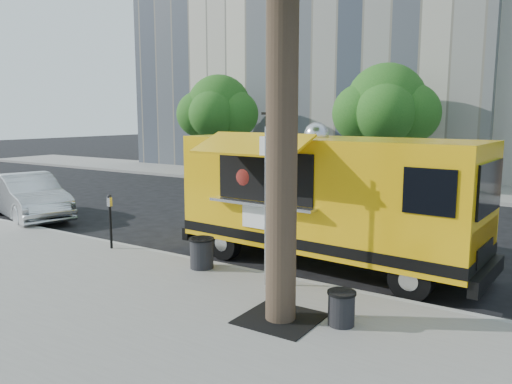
% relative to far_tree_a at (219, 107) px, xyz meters
% --- Properties ---
extents(ground, '(120.00, 120.00, 0.00)m').
position_rel_far_tree_a_xyz_m(ground, '(10.00, -12.30, -3.78)').
color(ground, black).
rests_on(ground, ground).
extents(sidewalk, '(60.00, 6.00, 0.15)m').
position_rel_far_tree_a_xyz_m(sidewalk, '(10.00, -16.30, -3.70)').
color(sidewalk, gray).
rests_on(sidewalk, ground).
extents(curb, '(60.00, 0.14, 0.16)m').
position_rel_far_tree_a_xyz_m(curb, '(10.00, -13.23, -3.70)').
color(curb, '#999993').
rests_on(curb, ground).
extents(far_sidewalk, '(60.00, 5.00, 0.15)m').
position_rel_far_tree_a_xyz_m(far_sidewalk, '(10.00, 1.20, -3.70)').
color(far_sidewalk, gray).
rests_on(far_sidewalk, ground).
extents(tree_well, '(1.20, 1.20, 0.02)m').
position_rel_far_tree_a_xyz_m(tree_well, '(12.60, -15.10, -3.62)').
color(tree_well, black).
rests_on(tree_well, sidewalk).
extents(far_tree_a, '(3.42, 3.42, 5.36)m').
position_rel_far_tree_a_xyz_m(far_tree_a, '(0.00, 0.00, 0.00)').
color(far_tree_a, '#33261C').
rests_on(far_tree_a, far_sidewalk).
extents(far_tree_b, '(3.60, 3.60, 5.50)m').
position_rel_far_tree_a_xyz_m(far_tree_b, '(9.00, 0.40, 0.06)').
color(far_tree_b, '#33261C').
rests_on(far_tree_b, far_sidewalk).
extents(sign_post, '(0.28, 0.06, 3.00)m').
position_rel_far_tree_a_xyz_m(sign_post, '(11.55, -13.85, -1.93)').
color(sign_post, silver).
rests_on(sign_post, sidewalk).
extents(parking_meter, '(0.11, 0.11, 1.33)m').
position_rel_far_tree_a_xyz_m(parking_meter, '(7.00, -13.65, -2.79)').
color(parking_meter, black).
rests_on(parking_meter, sidewalk).
extents(food_truck, '(7.02, 3.41, 3.40)m').
position_rel_far_tree_a_xyz_m(food_truck, '(11.76, -11.73, -2.18)').
color(food_truck, '#EFB20C').
rests_on(food_truck, ground).
extents(sedan, '(4.71, 2.79, 1.47)m').
position_rel_far_tree_a_xyz_m(sedan, '(1.38, -12.19, -3.04)').
color(sedan, silver).
rests_on(sedan, ground).
extents(trash_bin_left, '(0.45, 0.45, 0.54)m').
position_rel_far_tree_a_xyz_m(trash_bin_left, '(13.50, -14.78, -3.34)').
color(trash_bin_left, black).
rests_on(trash_bin_left, sidewalk).
extents(trash_bin_right, '(0.54, 0.54, 0.65)m').
position_rel_far_tree_a_xyz_m(trash_bin_right, '(9.84, -13.68, -3.28)').
color(trash_bin_right, black).
rests_on(trash_bin_right, sidewalk).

